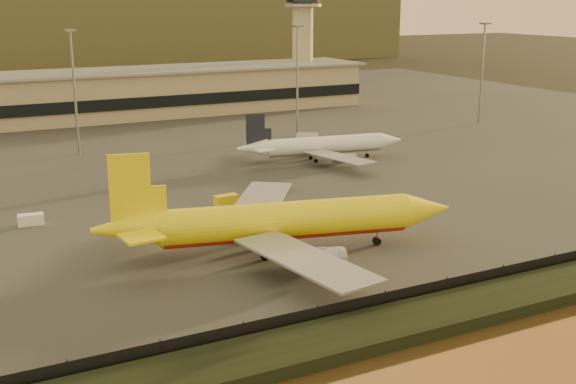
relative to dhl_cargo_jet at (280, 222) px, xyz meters
name	(u,v)px	position (x,y,z in m)	size (l,w,h in m)	color
ground	(308,275)	(-0.38, -7.95, -4.34)	(900.00, 900.00, 0.00)	black
embankment	(392,326)	(-0.38, -24.95, -3.64)	(320.00, 7.00, 1.40)	black
tarmac	(110,139)	(-0.38, 87.05, -4.24)	(320.00, 220.00, 0.20)	#2D2D2D
perimeter_fence	(369,306)	(-0.38, -20.95, -3.04)	(300.00, 0.05, 2.20)	black
terminal_building	(23,100)	(-14.90, 117.60, 1.91)	(202.00, 25.00, 12.60)	tan
control_tower	(303,31)	(69.62, 123.05, 17.33)	(11.20, 11.20, 35.50)	tan
apron_light_masts	(199,76)	(14.62, 67.05, 11.37)	(152.20, 12.20, 25.40)	slate
dhl_cargo_jet	(280,222)	(0.00, 0.00, 0.00)	(45.99, 44.21, 13.85)	yellow
white_narrowbody_jet	(322,146)	(31.67, 44.46, -1.14)	(34.91, 33.71, 10.04)	white
gse_vehicle_yellow	(226,200)	(2.29, 23.49, -3.33)	(3.60, 1.62, 1.62)	yellow
gse_vehicle_white	(31,220)	(-26.49, 26.77, -3.33)	(3.56, 1.60, 1.60)	white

